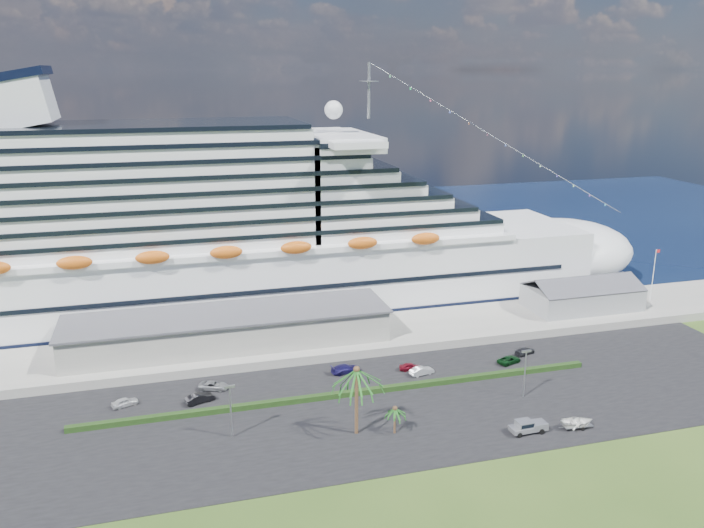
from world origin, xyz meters
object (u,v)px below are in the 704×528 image
object	(u,v)px
pickup_truck	(528,426)
cruise_ship	(231,239)
parked_car_3	(346,369)
boat_trailer	(578,422)

from	to	relation	value
pickup_truck	cruise_ship	bearing A→B (deg)	118.46
pickup_truck	parked_car_3	bearing A→B (deg)	126.73
cruise_ship	pickup_truck	size ratio (longest dim) A/B	32.88
cruise_ship	pickup_truck	world-z (taller)	cruise_ship
boat_trailer	cruise_ship	bearing A→B (deg)	123.09
cruise_ship	boat_trailer	xyz separation A→B (m)	(44.10, -67.67, -15.50)
cruise_ship	boat_trailer	world-z (taller)	cruise_ship
parked_car_3	pickup_truck	distance (m)	34.51
pickup_truck	boat_trailer	distance (m)	7.95
cruise_ship	boat_trailer	bearing A→B (deg)	-56.91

